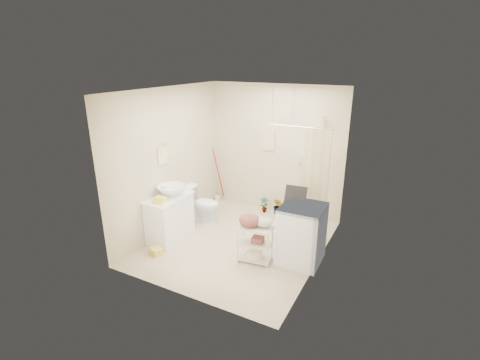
# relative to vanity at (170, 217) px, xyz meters

# --- Properties ---
(floor) EXTENTS (3.20, 3.20, 0.00)m
(floor) POSITION_rel_vanity_xyz_m (1.16, 0.38, -0.39)
(floor) COLOR beige
(floor) RESTS_ON ground
(ceiling) EXTENTS (2.80, 3.20, 0.04)m
(ceiling) POSITION_rel_vanity_xyz_m (1.16, 0.38, 2.21)
(ceiling) COLOR silver
(ceiling) RESTS_ON ground
(wall_back) EXTENTS (2.80, 0.04, 2.60)m
(wall_back) POSITION_rel_vanity_xyz_m (1.16, 1.98, 0.91)
(wall_back) COLOR beige
(wall_back) RESTS_ON ground
(wall_front) EXTENTS (2.80, 0.04, 2.60)m
(wall_front) POSITION_rel_vanity_xyz_m (1.16, -1.22, 0.91)
(wall_front) COLOR beige
(wall_front) RESTS_ON ground
(wall_left) EXTENTS (0.04, 3.20, 2.60)m
(wall_left) POSITION_rel_vanity_xyz_m (-0.24, 0.38, 0.91)
(wall_left) COLOR beige
(wall_left) RESTS_ON ground
(wall_right) EXTENTS (0.04, 3.20, 2.60)m
(wall_right) POSITION_rel_vanity_xyz_m (2.56, 0.38, 0.91)
(wall_right) COLOR beige
(wall_right) RESTS_ON ground
(vanity) EXTENTS (0.50, 0.89, 0.78)m
(vanity) POSITION_rel_vanity_xyz_m (0.00, 0.00, 0.00)
(vanity) COLOR white
(vanity) RESTS_ON ground
(sink) EXTENTS (0.58, 0.58, 0.18)m
(sink) POSITION_rel_vanity_xyz_m (0.01, 0.09, 0.48)
(sink) COLOR white
(sink) RESTS_ON vanity
(counter_basket) EXTENTS (0.20, 0.17, 0.10)m
(counter_basket) POSITION_rel_vanity_xyz_m (0.05, -0.26, 0.44)
(counter_basket) COLOR yellow
(counter_basket) RESTS_ON vanity
(floor_basket) EXTENTS (0.35, 0.30, 0.16)m
(floor_basket) POSITION_rel_vanity_xyz_m (0.14, -0.58, -0.31)
(floor_basket) COLOR yellow
(floor_basket) RESTS_ON ground
(toilet) EXTENTS (0.72, 0.46, 0.70)m
(toilet) POSITION_rel_vanity_xyz_m (0.12, 0.85, -0.04)
(toilet) COLOR white
(toilet) RESTS_ON ground
(mop) EXTENTS (0.15, 0.15, 1.24)m
(mop) POSITION_rel_vanity_xyz_m (-0.13, 1.82, 0.23)
(mop) COLOR maroon
(mop) RESTS_ON ground
(potted_plant_a) EXTENTS (0.21, 0.20, 0.33)m
(potted_plant_a) POSITION_rel_vanity_xyz_m (1.05, 1.75, -0.22)
(potted_plant_a) COLOR brown
(potted_plant_a) RESTS_ON ground
(potted_plant_b) EXTENTS (0.26, 0.24, 0.36)m
(potted_plant_b) POSITION_rel_vanity_xyz_m (1.34, 1.79, -0.21)
(potted_plant_b) COLOR brown
(potted_plant_b) RESTS_ON ground
(hanging_towel) EXTENTS (0.28, 0.03, 0.42)m
(hanging_towel) POSITION_rel_vanity_xyz_m (1.01, 1.96, 1.11)
(hanging_towel) COLOR #C8B791
(hanging_towel) RESTS_ON wall_back
(towel_ring) EXTENTS (0.04, 0.22, 0.34)m
(towel_ring) POSITION_rel_vanity_xyz_m (-0.22, 0.18, 1.08)
(towel_ring) COLOR #F4E996
(towel_ring) RESTS_ON wall_left
(tp_holder) EXTENTS (0.08, 0.12, 0.14)m
(tp_holder) POSITION_rel_vanity_xyz_m (-0.20, 0.43, 0.33)
(tp_holder) COLOR white
(tp_holder) RESTS_ON wall_left
(shower) EXTENTS (1.10, 1.10, 2.10)m
(shower) POSITION_rel_vanity_xyz_m (2.01, 1.43, 0.66)
(shower) COLOR white
(shower) RESTS_ON ground
(shampoo_bottle_a) EXTENTS (0.12, 0.12, 0.25)m
(shampoo_bottle_a) POSITION_rel_vanity_xyz_m (1.78, 1.90, 1.06)
(shampoo_bottle_a) COLOR silver
(shampoo_bottle_a) RESTS_ON shower
(shampoo_bottle_b) EXTENTS (0.08, 0.08, 0.17)m
(shampoo_bottle_b) POSITION_rel_vanity_xyz_m (1.89, 1.91, 1.02)
(shampoo_bottle_b) COLOR #3E50A0
(shampoo_bottle_b) RESTS_ON shower
(washing_machine) EXTENTS (0.65, 0.67, 0.94)m
(washing_machine) POSITION_rel_vanity_xyz_m (2.30, 0.35, 0.08)
(washing_machine) COLOR silver
(washing_machine) RESTS_ON ground
(laundry_rack) EXTENTS (0.56, 0.37, 0.72)m
(laundry_rack) POSITION_rel_vanity_xyz_m (1.66, 0.02, -0.03)
(laundry_rack) COLOR beige
(laundry_rack) RESTS_ON ground
(ironing_board) EXTENTS (0.35, 0.24, 1.21)m
(ironing_board) POSITION_rel_vanity_xyz_m (2.11, 0.42, 0.21)
(ironing_board) COLOR black
(ironing_board) RESTS_ON ground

